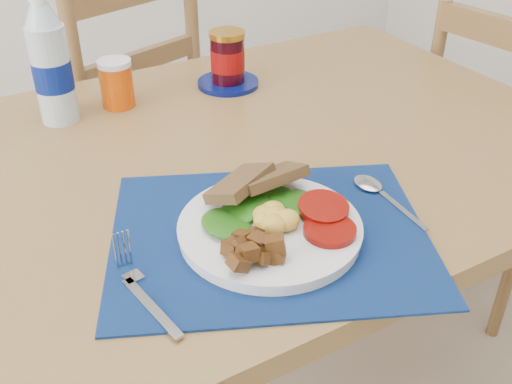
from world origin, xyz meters
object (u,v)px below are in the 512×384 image
chair_far (120,100)px  breakfast_plate (268,226)px  water_bottle (51,66)px  chair_end (501,133)px  jam_on_saucer (228,62)px  juice_glass (117,85)px

chair_far → breakfast_plate: size_ratio=4.37×
breakfast_plate → water_bottle: bearing=88.0°
chair_end → breakfast_plate: (-0.90, -0.31, 0.23)m
chair_far → breakfast_plate: 0.96m
chair_far → jam_on_saucer: size_ratio=8.46×
chair_far → water_bottle: (-0.24, -0.40, 0.28)m
chair_end → chair_far: bearing=44.7°
chair_far → water_bottle: size_ratio=4.54×
chair_end → juice_glass: bearing=68.1°
breakfast_plate → water_bottle: size_ratio=1.04×
chair_far → chair_end: bearing=125.2°
water_bottle → juice_glass: size_ratio=2.72×
jam_on_saucer → breakfast_plate: bearing=-111.8°
juice_glass → jam_on_saucer: jam_on_saucer is taller
water_bottle → juice_glass: (0.12, 0.01, -0.06)m
breakfast_plate → jam_on_saucer: 0.56m
jam_on_saucer → chair_far: bearing=107.3°
chair_end → water_bottle: chair_end is taller
chair_far → jam_on_saucer: bearing=89.7°
breakfast_plate → juice_glass: size_ratio=2.83×
juice_glass → jam_on_saucer: 0.25m
breakfast_plate → jam_on_saucer: bearing=49.8°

